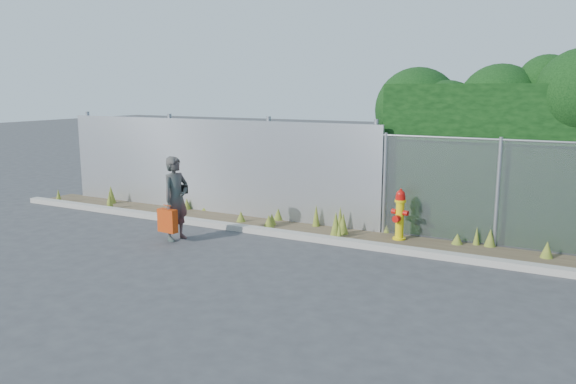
# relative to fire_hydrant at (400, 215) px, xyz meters

# --- Properties ---
(ground) EXTENTS (80.00, 80.00, 0.00)m
(ground) POSITION_rel_fire_hydrant_xyz_m (-1.50, -2.63, -0.49)
(ground) COLOR #363739
(ground) RESTS_ON ground
(curb) EXTENTS (16.00, 0.22, 0.12)m
(curb) POSITION_rel_fire_hydrant_xyz_m (-1.50, -0.83, -0.43)
(curb) COLOR #9A958B
(curb) RESTS_ON ground
(weed_strip) EXTENTS (16.00, 1.31, 0.55)m
(weed_strip) POSITION_rel_fire_hydrant_xyz_m (-1.59, -0.16, -0.38)
(weed_strip) COLOR #4A3C2A
(weed_strip) RESTS_ON ground
(corrugated_fence) EXTENTS (8.50, 0.21, 2.30)m
(corrugated_fence) POSITION_rel_fire_hydrant_xyz_m (-4.74, 0.38, 0.61)
(corrugated_fence) COLOR #ACADB3
(corrugated_fence) RESTS_ON ground
(chainlink_fence) EXTENTS (6.50, 0.07, 2.05)m
(chainlink_fence) POSITION_rel_fire_hydrant_xyz_m (2.75, 0.37, 0.54)
(chainlink_fence) COLOR gray
(chainlink_fence) RESTS_ON ground
(hedge) EXTENTS (7.78, 2.15, 3.64)m
(hedge) POSITION_rel_fire_hydrant_xyz_m (2.86, 1.42, 1.53)
(hedge) COLOR black
(hedge) RESTS_ON ground
(fire_hydrant) EXTENTS (0.34, 0.31, 1.02)m
(fire_hydrant) POSITION_rel_fire_hydrant_xyz_m (0.00, 0.00, 0.00)
(fire_hydrant) COLOR yellow
(fire_hydrant) RESTS_ON ground
(woman) EXTENTS (0.46, 0.64, 1.63)m
(woman) POSITION_rel_fire_hydrant_xyz_m (-3.85, -1.98, 0.32)
(woman) COLOR #0E5B51
(woman) RESTS_ON ground
(red_tote_bag) EXTENTS (0.40, 0.15, 0.53)m
(red_tote_bag) POSITION_rel_fire_hydrant_xyz_m (-3.87, -2.22, -0.07)
(red_tote_bag) COLOR #B52C0A
(black_shoulder_bag) EXTENTS (0.22, 0.09, 0.17)m
(black_shoulder_bag) POSITION_rel_fire_hydrant_xyz_m (-3.84, -1.79, 0.48)
(black_shoulder_bag) COLOR black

